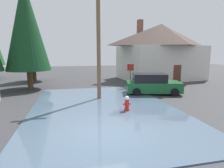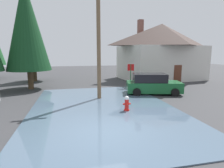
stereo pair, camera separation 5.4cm
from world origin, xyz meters
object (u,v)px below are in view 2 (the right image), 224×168
object	(u,v)px
house	(161,51)
pine_tree_short_left	(32,36)
fire_hydrant	(127,104)
pine_tree_tall_left	(26,25)
parked_car	(152,84)
stop_sign_far	(131,71)
utility_pole	(99,38)

from	to	relation	value
house	pine_tree_short_left	bearing A→B (deg)	175.34
fire_hydrant	pine_tree_short_left	distance (m)	15.93
pine_tree_tall_left	house	bearing A→B (deg)	13.70
parked_car	pine_tree_tall_left	distance (m)	12.20
stop_sign_far	parked_car	world-z (taller)	stop_sign_far
fire_hydrant	pine_tree_tall_left	distance (m)	12.04
parked_car	utility_pole	bearing A→B (deg)	-170.73
house	parked_car	world-z (taller)	house
utility_pole	stop_sign_far	xyz separation A→B (m)	(3.60, 3.65, -2.77)
pine_tree_tall_left	pine_tree_short_left	size ratio (longest dim) A/B	1.09
stop_sign_far	house	world-z (taller)	house
fire_hydrant	house	world-z (taller)	house
parked_car	house	bearing A→B (deg)	59.43
utility_pole	stop_sign_far	world-z (taller)	utility_pole
house	parked_car	size ratio (longest dim) A/B	2.37
pine_tree_tall_left	pine_tree_short_left	bearing A→B (deg)	95.67
utility_pole	parked_car	xyz separation A→B (m)	(4.55, 0.74, -3.60)
utility_pole	parked_car	world-z (taller)	utility_pole
stop_sign_far	house	bearing A→B (deg)	41.98
stop_sign_far	pine_tree_short_left	world-z (taller)	pine_tree_short_left
fire_hydrant	utility_pole	distance (m)	5.26
stop_sign_far	parked_car	bearing A→B (deg)	-72.06
fire_hydrant	stop_sign_far	distance (m)	7.46
stop_sign_far	pine_tree_tall_left	xyz separation A→B (m)	(-9.32, 1.45, 4.13)
stop_sign_far	pine_tree_short_left	xyz separation A→B (m)	(-9.81, 6.36, 3.66)
pine_tree_short_left	utility_pole	bearing A→B (deg)	-58.22
pine_tree_tall_left	fire_hydrant	bearing A→B (deg)	-50.80
fire_hydrant	utility_pole	size ratio (longest dim) A/B	0.11
stop_sign_far	pine_tree_short_left	size ratio (longest dim) A/B	0.26
fire_hydrant	stop_sign_far	xyz separation A→B (m)	(2.49, 6.93, 1.18)
house	pine_tree_short_left	distance (m)	15.62
stop_sign_far	parked_car	distance (m)	3.17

